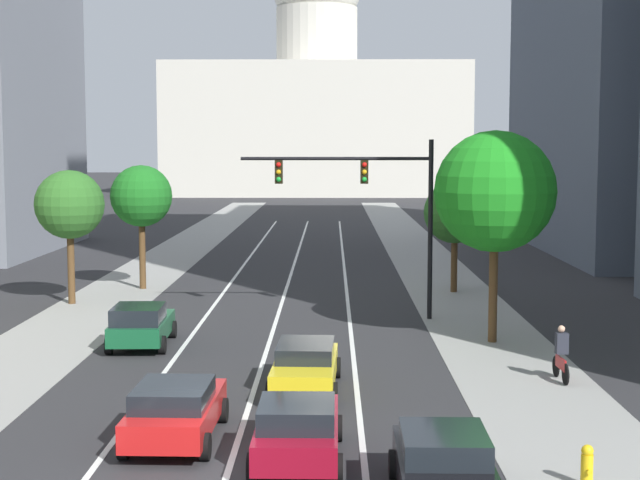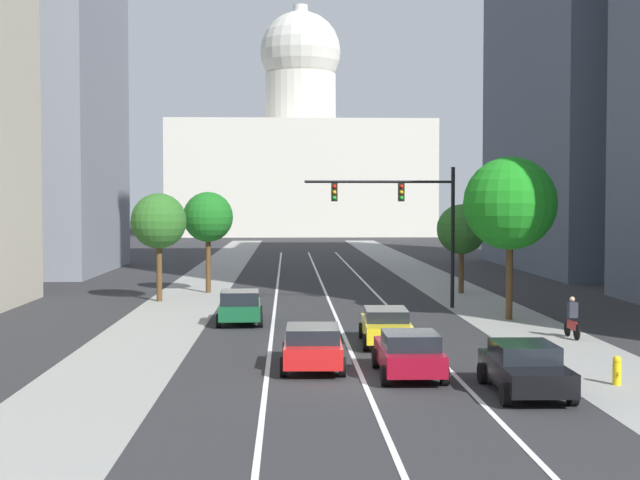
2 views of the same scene
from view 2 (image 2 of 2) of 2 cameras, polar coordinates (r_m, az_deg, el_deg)
ground_plane at (r=67.39m, az=-0.14°, el=-2.28°), size 400.00×400.00×0.00m
sidewalk_left at (r=62.63m, az=-7.48°, el=-2.65°), size 4.25×130.00×0.01m
sidewalk_right at (r=63.25m, az=7.45°, el=-2.60°), size 4.25×130.00×0.01m
lane_stripe_left at (r=52.41m, az=-2.88°, el=-3.62°), size 0.16×90.00×0.01m
lane_stripe_center at (r=52.46m, az=0.44°, el=-3.62°), size 0.16×90.00×0.01m
lane_stripe_right at (r=52.69m, az=3.73°, el=-3.60°), size 0.16×90.00×0.01m
office_tower_far_right at (r=77.54m, az=18.71°, el=11.07°), size 16.51×27.16×34.62m
capitol_building at (r=152.94m, az=-1.28°, el=5.02°), size 43.80×28.27×39.80m
car_crimson at (r=28.17m, az=5.83°, el=-7.36°), size 2.07×4.29×1.48m
car_green at (r=40.21m, az=-5.25°, el=-4.33°), size 2.18×4.21×1.58m
car_red at (r=29.41m, az=-0.48°, el=-6.91°), size 2.18×4.49×1.47m
car_black at (r=26.30m, az=13.23°, el=-8.11°), size 2.12×4.43×1.48m
car_yellow at (r=34.48m, az=4.34°, el=-5.58°), size 2.12×4.64×1.40m
traffic_signal_mast at (r=45.98m, az=5.78°, el=1.96°), size 7.91×0.39×7.43m
fire_hydrant at (r=28.30m, az=18.83°, el=-8.05°), size 0.26×0.35×0.91m
cyclist at (r=37.26m, az=16.16°, el=-4.90°), size 0.37×1.70×1.72m
street_tree_far_right at (r=42.23m, az=12.31°, el=2.34°), size 4.41×4.41×7.74m
street_tree_near_left at (r=49.73m, az=-10.49°, el=1.20°), size 3.12×3.12×6.10m
street_tree_mid_left at (r=54.03m, az=-7.33°, el=1.47°), size 3.08×3.08×6.23m
street_tree_mid_right at (r=54.01m, az=9.23°, el=0.68°), size 3.05×3.05×5.46m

